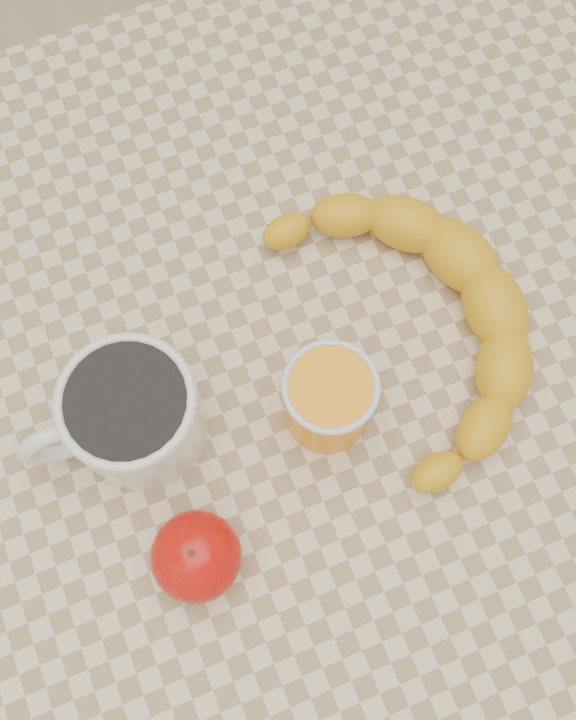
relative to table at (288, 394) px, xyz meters
name	(u,v)px	position (x,y,z in m)	size (l,w,h in m)	color
ground	(288,496)	(0.00, 0.00, -0.66)	(3.00, 3.00, 0.00)	tan
table	(288,394)	(0.00, 0.00, 0.00)	(0.80, 0.80, 0.75)	beige
coffee_mug	(130,414)	(-0.13, 0.00, 0.13)	(0.15, 0.11, 0.09)	silver
orange_juice_glass	(328,400)	(0.01, -0.05, 0.13)	(0.07, 0.07, 0.08)	orange
apple	(196,557)	(-0.12, -0.12, 0.12)	(0.08, 0.08, 0.06)	#AA0505
banana	(414,324)	(0.11, -0.01, 0.11)	(0.24, 0.33, 0.05)	gold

